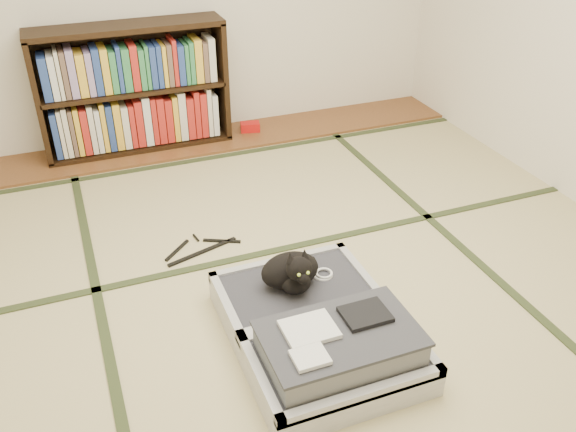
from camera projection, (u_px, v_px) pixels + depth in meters
name	position (u px, v px, depth m)	size (l,w,h in m)	color
floor	(304.00, 292.00, 3.15)	(4.50, 4.50, 0.00)	#C3B682
wood_strip	(205.00, 141.00, 4.74)	(4.00, 0.50, 0.02)	brown
red_item	(250.00, 127.00, 4.86)	(0.15, 0.09, 0.07)	red
tatami_borders	(271.00, 242.00, 3.54)	(4.00, 4.50, 0.01)	#2D381E
bookcase	(134.00, 91.00, 4.41)	(1.35, 0.31, 0.92)	black
suitcase	(320.00, 331.00, 2.75)	(0.74, 0.99, 0.29)	silver
cat	(292.00, 272.00, 2.90)	(0.33, 0.33, 0.27)	black
cable_coil	(323.00, 274.00, 3.03)	(0.10, 0.10, 0.02)	white
hanger	(201.00, 248.00, 3.48)	(0.45, 0.27, 0.01)	black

